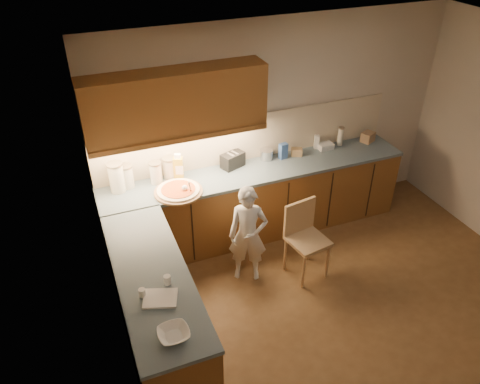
{
  "coord_description": "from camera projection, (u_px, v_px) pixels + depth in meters",
  "views": [
    {
      "loc": [
        -2.35,
        -2.71,
        3.74
      ],
      "look_at": [
        -0.8,
        1.2,
        1.0
      ],
      "focal_mm": 35.0,
      "sensor_mm": 36.0,
      "label": 1
    }
  ],
  "objects": [
    {
      "name": "upper_cabinets",
      "position": [
        176.0,
        103.0,
        4.89
      ],
      "size": [
        1.95,
        0.36,
        0.73
      ],
      "color": "brown",
      "rests_on": "ground"
    },
    {
      "name": "canister_d",
      "position": [
        170.0,
        168.0,
        5.35
      ],
      "size": [
        0.16,
        0.16,
        0.26
      ],
      "rotation": [
        0.0,
        0.0,
        0.37
      ],
      "color": "beige",
      "rests_on": "l_counter"
    },
    {
      "name": "canister_c",
      "position": [
        156.0,
        173.0,
        5.25
      ],
      "size": [
        0.14,
        0.14,
        0.26
      ],
      "rotation": [
        0.0,
        0.0,
        -0.28
      ],
      "color": "white",
      "rests_on": "l_counter"
    },
    {
      "name": "dough_cloth",
      "position": [
        160.0,
        298.0,
        3.81
      ],
      "size": [
        0.33,
        0.29,
        0.02
      ],
      "primitive_type": "cube",
      "rotation": [
        0.0,
        0.0,
        -0.34
      ],
      "color": "white",
      "rests_on": "l_counter"
    },
    {
      "name": "toaster",
      "position": [
        233.0,
        160.0,
        5.59
      ],
      "size": [
        0.32,
        0.25,
        0.18
      ],
      "rotation": [
        0.0,
        0.0,
        0.37
      ],
      "color": "black",
      "rests_on": "l_counter"
    },
    {
      "name": "oil_jug",
      "position": [
        178.0,
        168.0,
        5.32
      ],
      "size": [
        0.13,
        0.11,
        0.32
      ],
      "rotation": [
        0.0,
        0.0,
        -0.38
      ],
      "color": "gold",
      "rests_on": "l_counter"
    },
    {
      "name": "room",
      "position": [
        380.0,
        178.0,
        3.96
      ],
      "size": [
        4.54,
        4.5,
        2.62
      ],
      "color": "brown",
      "rests_on": "ground"
    },
    {
      "name": "child",
      "position": [
        248.0,
        235.0,
        5.07
      ],
      "size": [
        0.5,
        0.43,
        1.16
      ],
      "primitive_type": "imported",
      "rotation": [
        0.0,
        0.0,
        -0.41
      ],
      "color": "silver",
      "rests_on": "ground"
    },
    {
      "name": "white_bottle",
      "position": [
        317.0,
        142.0,
        5.99
      ],
      "size": [
        0.08,
        0.08,
        0.18
      ],
      "primitive_type": "cube",
      "rotation": [
        0.0,
        0.0,
        -0.38
      ],
      "color": "silver",
      "rests_on": "l_counter"
    },
    {
      "name": "canister_b",
      "position": [
        127.0,
        176.0,
        5.18
      ],
      "size": [
        0.15,
        0.15,
        0.27
      ],
      "rotation": [
        0.0,
        0.0,
        -0.26
      ],
      "color": "white",
      "rests_on": "l_counter"
    },
    {
      "name": "spice_jar_a",
      "position": [
        142.0,
        293.0,
        3.83
      ],
      "size": [
        0.06,
        0.06,
        0.08
      ],
      "primitive_type": "cylinder",
      "rotation": [
        0.0,
        0.0,
        -0.07
      ],
      "color": "white",
      "rests_on": "l_counter"
    },
    {
      "name": "spice_jar_b",
      "position": [
        167.0,
        280.0,
        3.95
      ],
      "size": [
        0.07,
        0.07,
        0.08
      ],
      "primitive_type": "cylinder",
      "rotation": [
        0.0,
        0.0,
        -0.22
      ],
      "color": "white",
      "rests_on": "l_counter"
    },
    {
      "name": "wooden_chair",
      "position": [
        304.0,
        234.0,
        5.19
      ],
      "size": [
        0.46,
        0.46,
        0.89
      ],
      "rotation": [
        0.0,
        0.0,
        0.16
      ],
      "color": "tan",
      "rests_on": "ground"
    },
    {
      "name": "flat_pack",
      "position": [
        325.0,
        146.0,
        6.0
      ],
      "size": [
        0.19,
        0.14,
        0.08
      ],
      "primitive_type": "cube",
      "rotation": [
        0.0,
        0.0,
        0.02
      ],
      "color": "silver",
      "rests_on": "l_counter"
    },
    {
      "name": "blue_box",
      "position": [
        283.0,
        151.0,
        5.76
      ],
      "size": [
        0.11,
        0.09,
        0.2
      ],
      "primitive_type": "cube",
      "rotation": [
        0.0,
        0.0,
        0.17
      ],
      "color": "#3559A1",
      "rests_on": "l_counter"
    },
    {
      "name": "card_box_a",
      "position": [
        297.0,
        152.0,
        5.85
      ],
      "size": [
        0.16,
        0.14,
        0.09
      ],
      "primitive_type": "cube",
      "rotation": [
        0.0,
        0.0,
        -0.4
      ],
      "color": "#9A7C53",
      "rests_on": "l_counter"
    },
    {
      "name": "backsplash",
      "position": [
        249.0,
        137.0,
        5.65
      ],
      "size": [
        3.75,
        0.02,
        0.58
      ],
      "primitive_type": "cube",
      "color": "beige",
      "rests_on": "l_counter"
    },
    {
      "name": "steel_pot",
      "position": [
        266.0,
        154.0,
        5.75
      ],
      "size": [
        0.17,
        0.17,
        0.13
      ],
      "color": "#B3B3B8",
      "rests_on": "l_counter"
    },
    {
      "name": "tall_jar",
      "position": [
        340.0,
        136.0,
        6.04
      ],
      "size": [
        0.08,
        0.08,
        0.25
      ],
      "rotation": [
        0.0,
        0.0,
        0.3
      ],
      "color": "silver",
      "rests_on": "l_counter"
    },
    {
      "name": "l_counter",
      "position": [
        228.0,
        232.0,
        5.31
      ],
      "size": [
        3.77,
        2.62,
        0.92
      ],
      "color": "brown",
      "rests_on": "ground"
    },
    {
      "name": "mixing_bowl",
      "position": [
        174.0,
        334.0,
        3.48
      ],
      "size": [
        0.25,
        0.25,
        0.06
      ],
      "primitive_type": "imported",
      "rotation": [
        0.0,
        0.0,
        0.03
      ],
      "color": "white",
      "rests_on": "l_counter"
    },
    {
      "name": "pizza_on_board",
      "position": [
        179.0,
        191.0,
        5.14
      ],
      "size": [
        0.54,
        0.54,
        0.22
      ],
      "rotation": [
        0.0,
        0.0,
        -0.12
      ],
      "color": "#A77E53",
      "rests_on": "l_counter"
    },
    {
      "name": "card_box_b",
      "position": [
        368.0,
        137.0,
        6.16
      ],
      "size": [
        0.21,
        0.19,
        0.13
      ],
      "primitive_type": "cube",
      "rotation": [
        0.0,
        0.0,
        0.43
      ],
      "color": "#A07B56",
      "rests_on": "l_counter"
    },
    {
      "name": "canister_a",
      "position": [
        116.0,
        177.0,
        5.09
      ],
      "size": [
        0.17,
        0.17,
        0.35
      ],
      "rotation": [
        0.0,
        0.0,
        0.04
      ],
      "color": "white",
      "rests_on": "l_counter"
    }
  ]
}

